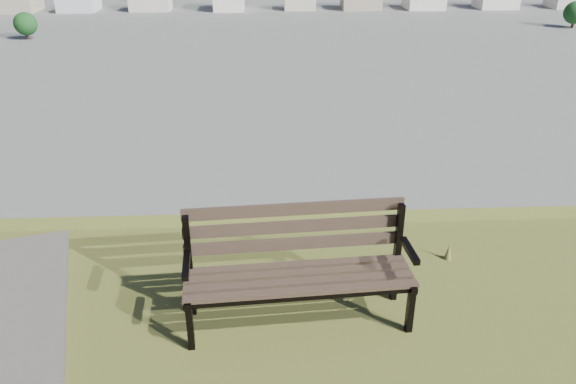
{
  "coord_description": "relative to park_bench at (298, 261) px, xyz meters",
  "views": [
    {
      "loc": [
        0.51,
        -1.65,
        28.18
      ],
      "look_at": [
        0.79,
        4.25,
        25.3
      ],
      "focal_mm": 35.0,
      "sensor_mm": 36.0,
      "label": 1
    }
  ],
  "objects": [
    {
      "name": "park_bench",
      "position": [
        0.0,
        0.0,
        0.0
      ],
      "size": [
        1.96,
        0.75,
        1.0
      ],
      "rotation": [
        0.0,
        0.0,
        0.07
      ],
      "color": "#443427",
      "rests_on": "hilltop_mesa"
    }
  ]
}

